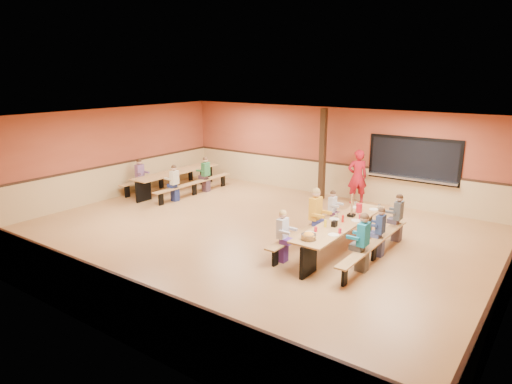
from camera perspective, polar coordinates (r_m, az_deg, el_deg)
The scene contains 23 objects.
ground at distance 11.86m, azimuth -0.99°, elevation -5.59°, with size 12.00×12.00×0.00m, color olive.
room_envelope at distance 11.64m, azimuth -1.01°, elevation -2.40°, with size 12.04×10.04×3.02m.
kitchen_pass_through at distance 14.70m, azimuth 19.09°, elevation 3.62°, with size 2.78×0.28×1.38m.
structural_post at distance 15.20m, azimuth 8.32°, elevation 4.66°, with size 0.18×0.18×3.00m, color black.
cafeteria_table_main at distance 10.88m, azimuth 10.59°, elevation -4.81°, with size 1.91×3.70×0.74m.
cafeteria_table_second at distance 16.39m, azimuth -9.85°, elevation 1.86°, with size 1.91×3.70×0.74m.
seated_child_white_left at distance 10.18m, azimuth 3.32°, elevation -5.56°, with size 0.36×0.29×1.19m, color #BABAC1, non-canonical shape.
seated_adult_yellow at distance 11.39m, azimuth 7.42°, elevation -2.94°, with size 0.45×0.36×1.37m, color gold, non-canonical shape.
seated_child_grey_left at distance 12.23m, azimuth 9.50°, elevation -2.41°, with size 0.32×0.26×1.11m, color silver, non-canonical shape.
seated_child_teal_right at distance 9.94m, azimuth 13.22°, elevation -6.20°, with size 0.40×0.33×1.27m, color #146F8A, non-canonical shape.
seated_child_navy_right at distance 10.84m, azimuth 15.24°, elevation -4.89°, with size 0.34×0.28×1.15m, color navy, non-canonical shape.
seated_child_char_right at distance 11.92m, azimuth 17.32°, elevation -3.12°, with size 0.37×0.30×1.20m, color #42474B, non-canonical shape.
seated_child_purple_sec at distance 16.34m, azimuth -14.30°, elevation 1.88°, with size 0.37×0.31×1.22m, color #79507B, non-canonical shape.
seated_child_green_sec at distance 16.24m, azimuth -6.30°, elevation 2.19°, with size 0.38×0.31×1.23m, color #2B6938, non-canonical shape.
seated_child_tan_sec at distance 15.17m, azimuth -10.14°, elevation 1.07°, with size 0.36×0.29×1.19m, color beige, non-canonical shape.
standing_woman at distance 14.96m, azimuth 12.55°, elevation 1.88°, with size 0.64×0.42×1.76m, color #AA131F.
punch_pitcher at distance 11.63m, azimuth 12.76°, elevation -1.96°, with size 0.16×0.16×0.22m, color red.
chip_bowl at distance 9.59m, azimuth 6.60°, elevation -5.51°, with size 0.32×0.32×0.15m, color orange, non-canonical shape.
napkin_dispenser at distance 10.47m, azimuth 9.77°, elevation -3.94°, with size 0.10×0.14×0.13m, color black.
condiment_mustard at distance 10.40m, azimuth 8.67°, elevation -3.90°, with size 0.06×0.06×0.17m, color yellow.
condiment_ketchup at distance 10.80m, azimuth 10.79°, elevation -3.30°, with size 0.06×0.06×0.17m, color #B2140F.
table_paddle at distance 11.25m, azimuth 11.85°, elevation -2.34°, with size 0.16×0.16×0.56m.
place_settings at distance 10.80m, azimuth 10.66°, elevation -3.46°, with size 0.65×3.30×0.11m, color beige, non-canonical shape.
Camera 1 is at (6.63, -8.92, 4.12)m, focal length 32.00 mm.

